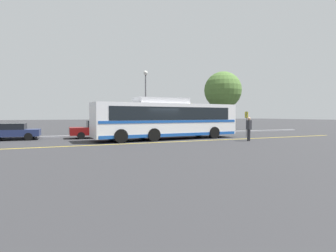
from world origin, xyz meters
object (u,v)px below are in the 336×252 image
pedestrian_0 (249,127)px  parked_car_0 (13,132)px  street_lamp (146,91)px  transit_bus (168,119)px  tree_0 (223,90)px  parked_car_1 (98,129)px  bus_stop_sign (246,121)px  parked_car_2 (162,128)px

pedestrian_0 → parked_car_0: bearing=67.2°
pedestrian_0 → street_lamp: (-4.93, 10.54, 3.47)m
transit_bus → tree_0: bearing=124.5°
parked_car_1 → tree_0: (17.38, 6.31, 4.61)m
bus_stop_sign → street_lamp: 10.82m
transit_bus → parked_car_0: transit_bus is taller
parked_car_0 → pedestrian_0: size_ratio=2.17×
parked_car_1 → tree_0: bearing=-69.9°
transit_bus → bus_stop_sign: transit_bus is taller
street_lamp → parked_car_0: bearing=-167.5°
pedestrian_0 → tree_0: 15.99m
parked_car_2 → bus_stop_sign: 7.99m
parked_car_1 → street_lamp: 7.33m
transit_bus → tree_0: size_ratio=1.61×
transit_bus → pedestrian_0: transit_bus is taller
parked_car_2 → tree_0: size_ratio=0.56×
parked_car_2 → tree_0: tree_0 is taller
bus_stop_sign → parked_car_2: bearing=-129.0°
transit_bus → pedestrian_0: size_ratio=6.88×
parked_car_2 → street_lamp: 4.84m
parked_car_2 → parked_car_1: bearing=94.2°
pedestrian_0 → bus_stop_sign: size_ratio=0.78×
parked_car_1 → bus_stop_sign: bearing=-108.6°
pedestrian_0 → tree_0: (7.02, 13.71, 4.30)m
parked_car_1 → tree_0: 19.06m
tree_0 → parked_car_2: bearing=-151.5°
parked_car_1 → pedestrian_0: pedestrian_0 is taller
transit_bus → pedestrian_0: (5.18, -3.80, -0.63)m
parked_car_0 → tree_0: bearing=-74.4°
bus_stop_sign → street_lamp: size_ratio=0.35×
street_lamp → parked_car_2: bearing=-77.3°
transit_bus → parked_car_0: size_ratio=3.16×
street_lamp → bus_stop_sign: bearing=-45.9°
parked_car_1 → pedestrian_0: bearing=-125.3°
transit_bus → parked_car_2: transit_bus is taller
parked_car_0 → parked_car_1: size_ratio=0.87×
transit_bus → parked_car_1: (-5.18, 3.59, -0.93)m
parked_car_1 → street_lamp: bearing=-59.8°
parked_car_0 → parked_car_1: (6.54, -0.48, 0.08)m
pedestrian_0 → street_lamp: bearing=27.2°
transit_bus → parked_car_2: bearing=161.7°
parked_car_1 → pedestrian_0: 12.74m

